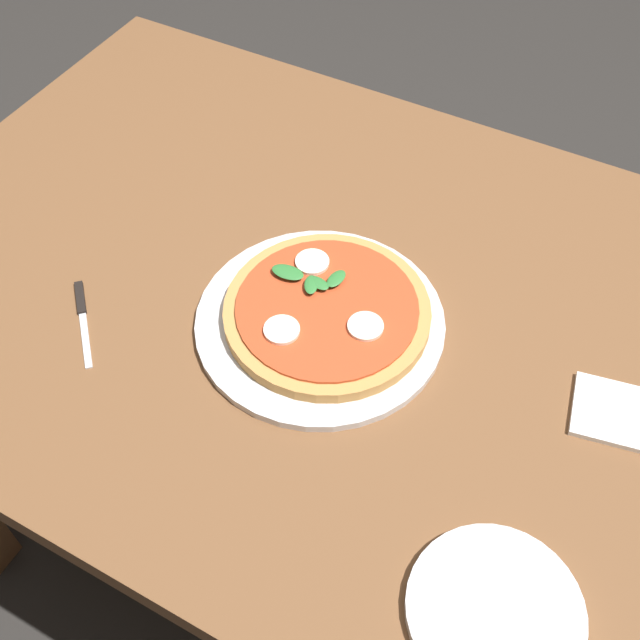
{
  "coord_description": "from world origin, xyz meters",
  "views": [
    {
      "loc": [
        0.33,
        -0.61,
        1.56
      ],
      "look_at": [
        0.03,
        -0.05,
        0.77
      ],
      "focal_mm": 43.85,
      "sensor_mm": 36.0,
      "label": 1
    }
  ],
  "objects_px": {
    "pizza": "(327,311)",
    "napkin": "(628,417)",
    "dining_table": "(316,340)",
    "plate_white": "(495,611)",
    "knife": "(82,313)",
    "serving_tray": "(320,322)"
  },
  "relations": [
    {
      "from": "pizza",
      "to": "knife",
      "type": "relative_size",
      "value": 2.4
    },
    {
      "from": "dining_table",
      "to": "knife",
      "type": "distance_m",
      "value": 0.33
    },
    {
      "from": "plate_white",
      "to": "napkin",
      "type": "xyz_separation_m",
      "value": [
        0.06,
        0.29,
        -0.0
      ]
    },
    {
      "from": "napkin",
      "to": "plate_white",
      "type": "bearing_deg",
      "value": -101.47
    },
    {
      "from": "serving_tray",
      "to": "pizza",
      "type": "xyz_separation_m",
      "value": [
        0.01,
        0.01,
        0.02
      ]
    },
    {
      "from": "serving_tray",
      "to": "plate_white",
      "type": "relative_size",
      "value": 1.8
    },
    {
      "from": "knife",
      "to": "pizza",
      "type": "bearing_deg",
      "value": 25.74
    },
    {
      "from": "dining_table",
      "to": "plate_white",
      "type": "xyz_separation_m",
      "value": [
        0.36,
        -0.29,
        0.12
      ]
    },
    {
      "from": "dining_table",
      "to": "napkin",
      "type": "xyz_separation_m",
      "value": [
        0.42,
        -0.0,
        0.11
      ]
    },
    {
      "from": "dining_table",
      "to": "knife",
      "type": "height_order",
      "value": "knife"
    },
    {
      "from": "plate_white",
      "to": "napkin",
      "type": "relative_size",
      "value": 1.39
    },
    {
      "from": "serving_tray",
      "to": "knife",
      "type": "xyz_separation_m",
      "value": [
        -0.29,
        -0.13,
        -0.0
      ]
    },
    {
      "from": "napkin",
      "to": "knife",
      "type": "relative_size",
      "value": 1.16
    },
    {
      "from": "serving_tray",
      "to": "knife",
      "type": "height_order",
      "value": "serving_tray"
    },
    {
      "from": "knife",
      "to": "plate_white",
      "type": "bearing_deg",
      "value": -10.23
    },
    {
      "from": "pizza",
      "to": "napkin",
      "type": "relative_size",
      "value": 2.06
    },
    {
      "from": "pizza",
      "to": "knife",
      "type": "bearing_deg",
      "value": -154.26
    },
    {
      "from": "serving_tray",
      "to": "napkin",
      "type": "relative_size",
      "value": 2.49
    },
    {
      "from": "plate_white",
      "to": "knife",
      "type": "xyz_separation_m",
      "value": [
        -0.62,
        0.11,
        -0.0
      ]
    },
    {
      "from": "dining_table",
      "to": "plate_white",
      "type": "bearing_deg",
      "value": -38.8
    },
    {
      "from": "dining_table",
      "to": "serving_tray",
      "type": "height_order",
      "value": "serving_tray"
    },
    {
      "from": "dining_table",
      "to": "napkin",
      "type": "bearing_deg",
      "value": -0.12
    }
  ]
}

